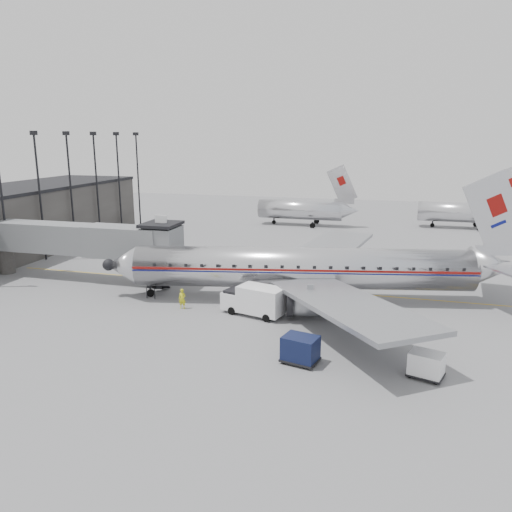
{
  "coord_description": "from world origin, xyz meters",
  "views": [
    {
      "loc": [
        12.75,
        -40.2,
        14.61
      ],
      "look_at": [
        0.25,
        5.6,
        3.2
      ],
      "focal_mm": 35.0,
      "sensor_mm": 36.0,
      "label": 1
    }
  ],
  "objects_px": {
    "airliner": "(311,268)",
    "service_van": "(254,300)",
    "baggage_cart_navy": "(300,349)",
    "ramp_worker": "(182,299)",
    "baggage_cart_white": "(426,364)"
  },
  "relations": [
    {
      "from": "baggage_cart_navy",
      "to": "service_van",
      "type": "bearing_deg",
      "value": 137.89
    },
    {
      "from": "airliner",
      "to": "baggage_cart_white",
      "type": "xyz_separation_m",
      "value": [
        9.41,
        -13.15,
        -2.14
      ]
    },
    {
      "from": "airliner",
      "to": "service_van",
      "type": "bearing_deg",
      "value": -138.84
    },
    {
      "from": "airliner",
      "to": "ramp_worker",
      "type": "bearing_deg",
      "value": -164.59
    },
    {
      "from": "airliner",
      "to": "baggage_cart_navy",
      "type": "xyz_separation_m",
      "value": [
        1.5,
        -13.15,
        -2.03
      ]
    },
    {
      "from": "baggage_cart_navy",
      "to": "baggage_cart_white",
      "type": "xyz_separation_m",
      "value": [
        7.9,
        -0.0,
        -0.1
      ]
    },
    {
      "from": "airliner",
      "to": "ramp_worker",
      "type": "distance_m",
      "value": 11.79
    },
    {
      "from": "service_van",
      "to": "ramp_worker",
      "type": "distance_m",
      "value": 6.45
    },
    {
      "from": "airliner",
      "to": "baggage_cart_navy",
      "type": "height_order",
      "value": "airliner"
    },
    {
      "from": "service_van",
      "to": "ramp_worker",
      "type": "xyz_separation_m",
      "value": [
        -6.43,
        -0.15,
        -0.44
      ]
    },
    {
      "from": "service_van",
      "to": "baggage_cart_white",
      "type": "relative_size",
      "value": 2.31
    },
    {
      "from": "service_van",
      "to": "ramp_worker",
      "type": "bearing_deg",
      "value": -163.14
    },
    {
      "from": "baggage_cart_white",
      "to": "ramp_worker",
      "type": "xyz_separation_m",
      "value": [
        -19.73,
        7.87,
        0.01
      ]
    },
    {
      "from": "airliner",
      "to": "service_van",
      "type": "relative_size",
      "value": 6.55
    },
    {
      "from": "baggage_cart_navy",
      "to": "ramp_worker",
      "type": "xyz_separation_m",
      "value": [
        -11.83,
        7.87,
        -0.1
      ]
    }
  ]
}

